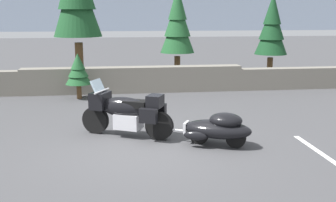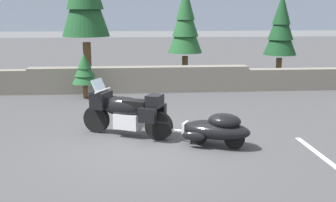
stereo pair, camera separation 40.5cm
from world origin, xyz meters
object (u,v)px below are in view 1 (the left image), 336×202
object	(u,v)px
touring_motorcycle	(126,111)
pine_tree_secondary	(272,27)
car_shaped_trailer	(218,128)
pine_tree_far_right	(177,23)

from	to	relation	value
touring_motorcycle	pine_tree_secondary	xyz separation A→B (m)	(6.13, 6.76, 1.67)
touring_motorcycle	car_shaped_trailer	xyz separation A→B (m)	(1.97, -0.97, -0.21)
touring_motorcycle	pine_tree_secondary	bearing A→B (deg)	47.82
touring_motorcycle	pine_tree_far_right	world-z (taller)	pine_tree_far_right
touring_motorcycle	pine_tree_far_right	distance (m)	7.61
touring_motorcycle	car_shaped_trailer	world-z (taller)	touring_motorcycle
car_shaped_trailer	pine_tree_secondary	bearing A→B (deg)	61.73
touring_motorcycle	pine_tree_secondary	distance (m)	9.28
car_shaped_trailer	pine_tree_secondary	world-z (taller)	pine_tree_secondary
pine_tree_secondary	pine_tree_far_right	distance (m)	3.86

